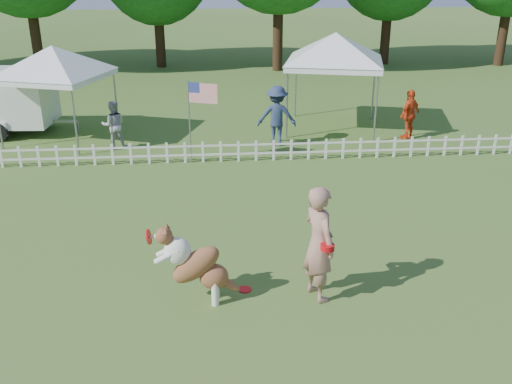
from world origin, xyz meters
TOP-DOWN VIEW (x-y plane):
  - ground at (0.00, 0.00)m, footprint 120.00×120.00m
  - picket_fence at (0.00, 7.00)m, footprint 22.00×0.08m
  - handler at (1.20, -0.06)m, footprint 0.72×0.86m
  - dog at (-0.80, -0.05)m, footprint 1.36×0.54m
  - frisbee_on_turf at (-0.00, 0.22)m, footprint 0.24×0.24m
  - canopy_tent_left at (-5.17, 9.53)m, footprint 3.51×3.51m
  - canopy_tent_right at (3.57, 10.16)m, footprint 3.62×3.62m
  - flag_pole at (-1.08, 7.01)m, footprint 0.86×0.42m
  - spectator_a at (-3.40, 8.52)m, footprint 0.79×0.66m
  - spectator_b at (1.50, 8.44)m, footprint 1.25×0.81m
  - spectator_c at (5.75, 8.77)m, footprint 0.97×0.86m

SIDE VIEW (x-z plane):
  - ground at x=0.00m, z-range 0.00..0.00m
  - frisbee_on_turf at x=0.00m, z-range 0.00..0.02m
  - picket_fence at x=0.00m, z-range 0.00..0.60m
  - dog at x=-0.80m, z-range 0.00..1.38m
  - spectator_a at x=-3.40m, z-range 0.00..1.44m
  - spectator_c at x=5.75m, z-range 0.00..1.57m
  - spectator_b at x=1.50m, z-range 0.00..1.83m
  - handler at x=1.20m, z-range 0.00..2.01m
  - flag_pole at x=-1.08m, z-range 0.00..2.32m
  - canopy_tent_left at x=-5.17m, z-range 0.00..2.86m
  - canopy_tent_right at x=3.57m, z-range 0.00..3.08m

